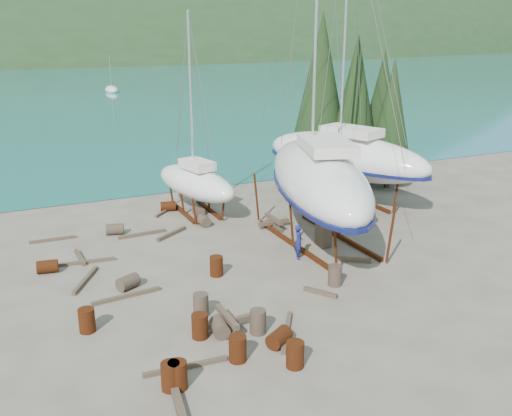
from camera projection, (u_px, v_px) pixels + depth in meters
name	position (u px, v px, depth m)	size (l,w,h in m)	color
ground	(267.00, 280.00, 24.33)	(600.00, 600.00, 0.00)	#565144
far_house_right	(103.00, 51.00, 199.55)	(6.60, 5.60, 5.60)	beige
cypress_near_right	(355.00, 99.00, 38.04)	(3.60, 3.60, 10.00)	black
cypress_mid_right	(392.00, 115.00, 37.19)	(3.06, 3.06, 8.50)	black
cypress_back_left	(321.00, 84.00, 38.89)	(4.14, 4.14, 11.50)	black
cypress_far_right	(382.00, 104.00, 40.30)	(3.24, 3.24, 9.00)	black
moored_boat_mid	(112.00, 90.00, 97.28)	(2.00, 5.00, 6.05)	silver
large_sailboat_near	(318.00, 178.00, 27.78)	(7.72, 13.66, 20.65)	silver
large_sailboat_far	(345.00, 156.00, 34.40)	(7.19, 11.90, 18.13)	silver
small_sailboat_shore	(196.00, 182.00, 32.73)	(3.79, 7.35, 11.24)	silver
worker	(299.00, 242.00, 26.45)	(0.60, 0.39, 1.64)	navy
drum_0	(171.00, 376.00, 16.86)	(0.58, 0.58, 0.88)	#52210E
drum_1	(220.00, 327.00, 19.93)	(0.58, 0.58, 0.88)	#2D2823
drum_2	(47.00, 267.00, 25.03)	(0.58, 0.58, 0.88)	#52210E
drum_3	(238.00, 348.00, 18.32)	(0.58, 0.58, 0.88)	#52210E
drum_4	(168.00, 206.00, 33.57)	(0.58, 0.58, 0.88)	#52210E
drum_5	(258.00, 322.00, 20.00)	(0.58, 0.58, 0.88)	#2D2823
drum_7	(295.00, 354.00, 17.98)	(0.58, 0.58, 0.88)	#52210E
drum_8	(87.00, 320.00, 20.10)	(0.58, 0.58, 0.88)	#52210E
drum_9	(115.00, 229.00, 29.71)	(0.58, 0.58, 0.88)	#2D2823
drum_10	(178.00, 375.00, 16.91)	(0.58, 0.58, 0.88)	#52210E
drum_11	(203.00, 220.00, 31.06)	(0.58, 0.58, 0.88)	#2D2823
drum_12	(279.00, 338.00, 19.26)	(0.58, 0.58, 0.88)	#52210E
drum_13	(200.00, 326.00, 19.71)	(0.58, 0.58, 0.88)	#52210E
drum_14	(216.00, 266.00, 24.70)	(0.58, 0.58, 0.88)	#52210E
drum_15	(128.00, 282.00, 23.49)	(0.58, 0.58, 0.88)	#2D2823
drum_16	(201.00, 305.00, 21.22)	(0.58, 0.58, 0.88)	#2D2823
drum_17	(335.00, 275.00, 23.76)	(0.58, 0.58, 0.88)	#2D2823
timber_0	(53.00, 240.00, 28.86)	(0.14, 2.26, 0.14)	brown
timber_1	(353.00, 260.00, 26.26)	(0.19, 1.63, 0.19)	brown
timber_3	(186.00, 367.00, 17.98)	(0.15, 2.73, 0.15)	brown
timber_4	(80.00, 257.00, 26.58)	(0.17, 1.91, 0.17)	brown
timber_5	(287.00, 332.00, 20.05)	(0.16, 2.76, 0.16)	brown
timber_7	(320.00, 292.00, 23.02)	(0.17, 1.46, 0.17)	brown
timber_8	(172.00, 234.00, 29.63)	(0.19, 2.22, 0.19)	brown
timber_9	(166.00, 211.00, 33.44)	(0.15, 2.44, 0.15)	brown
timber_10	(142.00, 234.00, 29.62)	(0.16, 2.52, 0.16)	brown
timber_11	(126.00, 296.00, 22.75)	(0.15, 2.82, 0.15)	brown
timber_15	(81.00, 262.00, 26.02)	(0.15, 3.03, 0.15)	brown
timber_16	(177.00, 397.00, 16.41)	(0.23, 2.98, 0.23)	brown
timber_17	(85.00, 280.00, 24.17)	(0.16, 2.68, 0.16)	brown
timber_pile_fore	(227.00, 322.00, 20.28)	(1.80, 1.80, 0.60)	brown
timber_pile_aft	(274.00, 223.00, 30.70)	(1.80, 1.80, 0.60)	brown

